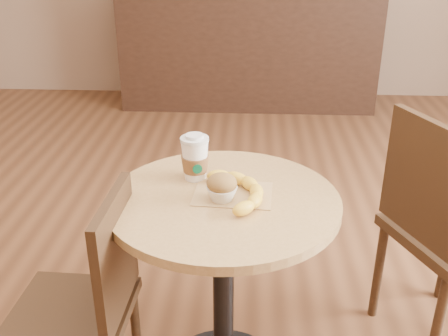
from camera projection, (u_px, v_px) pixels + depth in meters
name	position (u px, v px, depth m)	size (l,w,h in m)	color
cafe_table	(223.00, 254.00, 1.70)	(0.72, 0.72, 0.75)	black
chair_left	(87.00, 304.00, 1.61)	(0.37, 0.37, 0.83)	#372313
chair_right	(442.00, 227.00, 1.90)	(0.54, 0.54, 0.93)	#372313
service_counter	(249.00, 46.00, 4.63)	(2.30, 0.65, 1.04)	black
kraft_bag	(233.00, 194.00, 1.62)	(0.24, 0.18, 0.00)	tan
coffee_cup	(195.00, 159.00, 1.70)	(0.09, 0.09, 0.15)	white
muffin	(222.00, 187.00, 1.57)	(0.09, 0.09, 0.08)	silver
banana	(237.00, 191.00, 1.59)	(0.20, 0.28, 0.04)	yellow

